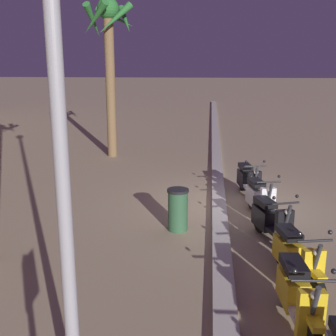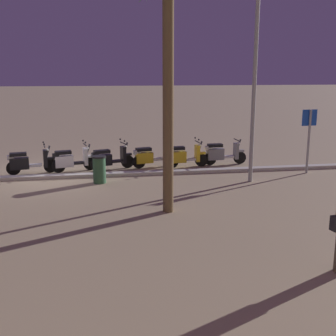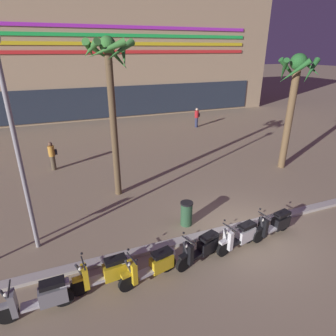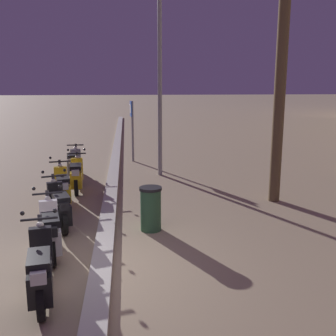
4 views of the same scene
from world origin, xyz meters
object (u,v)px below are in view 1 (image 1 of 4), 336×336
object	(u,v)px
scooter_yellow_mid_rear	(298,296)
scooter_black_lead_nearest	(248,181)
scooter_white_last_in_row	(259,198)
street_lamp	(52,12)
litter_bin	(178,209)
scooter_black_tail_end	(270,221)
scooter_yellow_far_back	(295,257)
palm_tree_by_mall_entrance	(109,43)

from	to	relation	value
scooter_yellow_mid_rear	scooter_black_lead_nearest	distance (m)	6.00
scooter_white_last_in_row	street_lamp	distance (m)	7.68
litter_bin	scooter_black_tail_end	bearing A→B (deg)	-101.30
scooter_yellow_mid_rear	litter_bin	world-z (taller)	scooter_yellow_mid_rear
scooter_yellow_far_back	palm_tree_by_mall_entrance	distance (m)	11.57
scooter_white_last_in_row	scooter_black_lead_nearest	bearing A→B (deg)	5.17
scooter_yellow_mid_rear	street_lamp	size ratio (longest dim) A/B	0.27
palm_tree_by_mall_entrance	scooter_black_tail_end	bearing A→B (deg)	-146.59
scooter_yellow_far_back	scooter_white_last_in_row	bearing A→B (deg)	4.58
scooter_yellow_mid_rear	scooter_white_last_in_row	world-z (taller)	same
scooter_black_tail_end	street_lamp	bearing A→B (deg)	151.60
scooter_black_tail_end	palm_tree_by_mall_entrance	distance (m)	10.15
scooter_black_tail_end	litter_bin	world-z (taller)	scooter_black_tail_end
scooter_black_lead_nearest	street_lamp	bearing A→B (deg)	163.04
scooter_black_tail_end	street_lamp	world-z (taller)	street_lamp
scooter_yellow_far_back	litter_bin	size ratio (longest dim) A/B	1.93
scooter_white_last_in_row	street_lamp	bearing A→B (deg)	158.00
scooter_yellow_far_back	scooter_black_lead_nearest	size ratio (longest dim) A/B	0.99
scooter_yellow_far_back	litter_bin	bearing A→B (deg)	46.09
palm_tree_by_mall_entrance	scooter_yellow_far_back	bearing A→B (deg)	-150.64
scooter_yellow_far_back	litter_bin	distance (m)	2.98
palm_tree_by_mall_entrance	litter_bin	distance (m)	8.97
scooter_black_tail_end	scooter_yellow_far_back	bearing A→B (deg)	-173.75
scooter_white_last_in_row	palm_tree_by_mall_entrance	world-z (taller)	palm_tree_by_mall_entrance
scooter_black_tail_end	scooter_white_last_in_row	size ratio (longest dim) A/B	1.00
scooter_yellow_mid_rear	street_lamp	world-z (taller)	street_lamp
street_lamp	scooter_black_lead_nearest	bearing A→B (deg)	-16.96
litter_bin	scooter_yellow_far_back	bearing A→B (deg)	-133.91
scooter_yellow_far_back	palm_tree_by_mall_entrance	size ratio (longest dim) A/B	0.31
scooter_black_lead_nearest	litter_bin	xyz separation A→B (m)	(-2.65, 1.75, 0.03)
scooter_yellow_mid_rear	scooter_yellow_far_back	xyz separation A→B (m)	(1.28, -0.21, -0.01)
scooter_white_last_in_row	scooter_black_lead_nearest	size ratio (longest dim) A/B	0.93
palm_tree_by_mall_entrance	street_lamp	size ratio (longest dim) A/B	0.91
scooter_yellow_mid_rear	scooter_black_tail_end	bearing A→B (deg)	-0.47
palm_tree_by_mall_entrance	litter_bin	size ratio (longest dim) A/B	6.31
scooter_yellow_mid_rear	palm_tree_by_mall_entrance	distance (m)	12.56
scooter_yellow_far_back	scooter_black_tail_end	size ratio (longest dim) A/B	1.07
scooter_yellow_mid_rear	palm_tree_by_mall_entrance	size ratio (longest dim) A/B	0.29
litter_bin	street_lamp	xyz separation A→B (m)	(-5.22, 0.65, 3.55)
scooter_yellow_far_back	scooter_black_lead_nearest	bearing A→B (deg)	4.78
scooter_yellow_far_back	street_lamp	world-z (taller)	street_lamp
scooter_yellow_far_back	scooter_white_last_in_row	xyz separation A→B (m)	(3.14, 0.25, 0.00)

